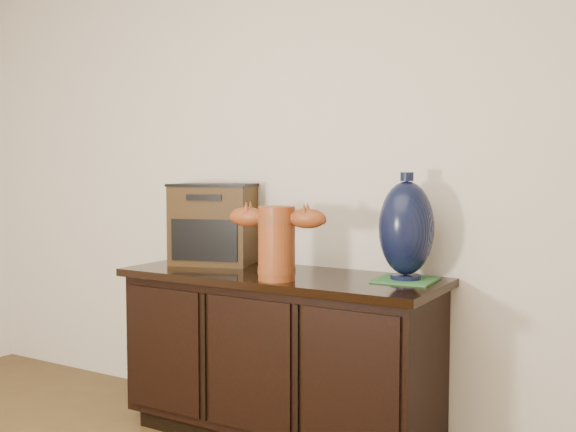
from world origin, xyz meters
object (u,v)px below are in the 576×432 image
Objects in this scene: sideboard at (280,354)px; lamp_base at (406,229)px; terracotta_vessel at (277,239)px; tv_radio at (215,224)px; spray_can at (276,249)px.

lamp_base is (0.56, 0.10, 0.59)m from sideboard.
sideboard is 0.58m from terracotta_vessel.
spray_can is (0.29, 0.10, -0.12)m from tv_radio.
tv_radio is (-0.53, 0.28, 0.02)m from terracotta_vessel.
sideboard is 0.72m from tv_radio.
spray_can is at bearing 2.32° from tv_radio.
sideboard is at bearing 107.79° from terracotta_vessel.
spray_can is (-0.15, 0.21, 0.44)m from sideboard.
lamp_base is at bearing 19.75° from terracotta_vessel.
sideboard is 0.52m from spray_can.
terracotta_vessel is at bearing -150.56° from lamp_base.
sideboard is at bearing -31.39° from tv_radio.
spray_can reaches higher than sideboard.
tv_radio is at bearing -159.91° from spray_can.
tv_radio is 0.33m from spray_can.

